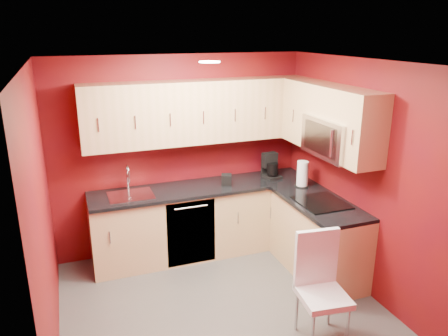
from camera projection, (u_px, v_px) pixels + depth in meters
floor at (221, 306)px, 4.59m from camera, size 3.20×3.20×0.00m
ceiling at (220, 62)px, 3.83m from camera, size 3.20×3.20×0.00m
wall_back at (181, 155)px, 5.55m from camera, size 3.20×0.00×3.20m
wall_front at (298, 273)px, 2.87m from camera, size 3.20×0.00×3.20m
wall_left at (43, 219)px, 3.68m from camera, size 0.00×3.00×3.00m
wall_right at (359, 177)px, 4.74m from camera, size 0.00×3.00×3.00m
base_cabinets_back at (204, 221)px, 5.60m from camera, size 2.80×0.60×0.87m
base_cabinets_right at (318, 239)px, 5.11m from camera, size 0.60×1.30×0.87m
countertop_back at (203, 188)px, 5.45m from camera, size 2.80×0.63×0.04m
countertop_right at (320, 203)px, 4.96m from camera, size 0.63×1.27×0.04m
upper_cabinets_back at (199, 112)px, 5.29m from camera, size 2.80×0.35×0.75m
upper_cabinets_right at (327, 113)px, 4.88m from camera, size 0.35×1.55×0.75m
microwave at (335, 137)px, 4.73m from camera, size 0.42×0.76×0.42m
cooktop at (321, 203)px, 4.91m from camera, size 0.50×0.55×0.01m
sink at (130, 192)px, 5.15m from camera, size 0.52×0.42×0.35m
dishwasher_front at (191, 233)px, 5.26m from camera, size 0.60×0.02×0.82m
downlight at (209, 62)px, 4.10m from camera, size 0.20×0.20×0.01m
coffee_maker at (272, 166)px, 5.71m from camera, size 0.23×0.28×0.32m
napkin_holder at (226, 180)px, 5.47m from camera, size 0.16×0.16×0.14m
paper_towel at (302, 174)px, 5.39m from camera, size 0.24×0.24×0.32m
dining_chair at (324, 291)px, 3.95m from camera, size 0.47×0.49×1.04m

